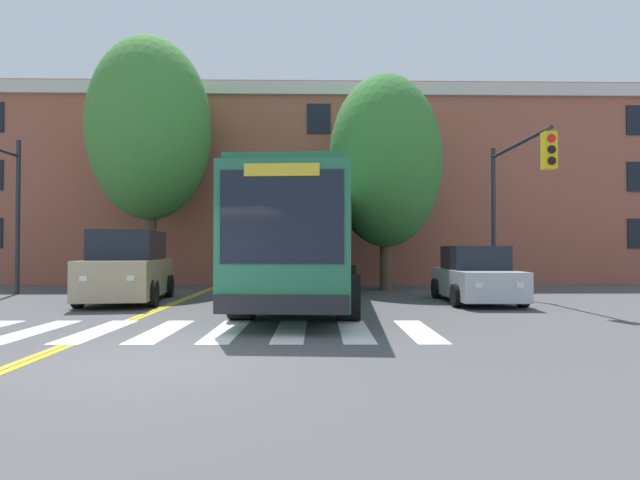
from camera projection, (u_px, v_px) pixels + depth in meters
The scene contains 12 objects.
ground_plane at pixel (153, 362), 7.22m from camera, with size 120.00×120.00×0.00m, color #4C4C4F.
crosswalk at pixel (162, 331), 9.98m from camera, with size 10.93×3.05×0.01m.
lane_line_yellow_inner at pixel (223, 284), 23.95m from camera, with size 0.12×36.00×0.01m, color gold.
lane_line_yellow_outer at pixel (226, 284), 23.96m from camera, with size 0.12×36.00×0.01m, color gold.
city_bus at pixel (308, 240), 15.34m from camera, with size 3.58×12.43×3.52m.
car_tan_near_lane at pixel (129, 268), 15.57m from camera, with size 2.71×5.04×2.22m.
car_silver_far_lane at pixel (475, 277), 15.47m from camera, with size 2.20×4.36×1.75m.
car_grey_behind_bus at pixel (311, 261), 25.58m from camera, with size 2.28×5.23×2.21m.
traffic_light_near_corner at pixel (515, 187), 15.63m from camera, with size 0.34×4.38×5.20m.
street_tree_curbside_large at pixel (386, 161), 20.32m from camera, with size 6.20×6.50×8.78m.
street_tree_curbside_small at pixel (150, 129), 20.57m from camera, with size 5.06×5.38×10.43m.
building_facade at pixel (317, 193), 27.90m from camera, with size 37.86×9.36×9.61m.
Camera 1 is at (2.30, -7.30, 1.63)m, focal length 28.00 mm.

